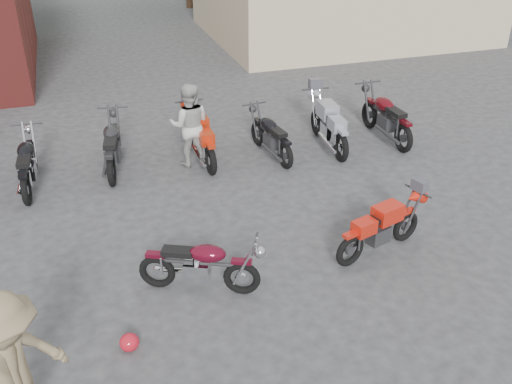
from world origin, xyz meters
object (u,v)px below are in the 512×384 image
object	(u,v)px
row_bike_6	(329,122)
helmet	(129,342)
row_bike_4	(200,135)
row_bike_5	(270,133)
row_bike_3	(112,143)
vintage_motorcycle	(201,262)
person_light	(190,125)
person_tan	(13,373)
row_bike_7	(386,114)
row_bike_2	(27,161)
sportbike	(382,225)

from	to	relation	value
row_bike_6	helmet	bearing A→B (deg)	138.57
row_bike_4	row_bike_5	size ratio (longest dim) A/B	1.10
row_bike_3	row_bike_4	distance (m)	1.88
helmet	row_bike_5	size ratio (longest dim) A/B	0.14
vintage_motorcycle	person_light	bearing A→B (deg)	104.77
vintage_motorcycle	person_tan	bearing A→B (deg)	-116.27
person_tan	row_bike_4	world-z (taller)	person_tan
vintage_motorcycle	row_bike_7	bearing A→B (deg)	63.17
row_bike_3	person_tan	bearing A→B (deg)	175.38
vintage_motorcycle	row_bike_7	size ratio (longest dim) A/B	0.84
person_tan	row_bike_6	size ratio (longest dim) A/B	0.93
row_bike_6	row_bike_7	size ratio (longest dim) A/B	0.99
person_light	row_bike_2	world-z (taller)	person_light
helmet	row_bike_5	world-z (taller)	row_bike_5
helmet	row_bike_5	xyz separation A→B (m)	(3.78, 5.12, 0.42)
vintage_motorcycle	row_bike_5	xyz separation A→B (m)	(2.58, 4.21, 0.02)
vintage_motorcycle	row_bike_4	distance (m)	4.62
vintage_motorcycle	sportbike	size ratio (longest dim) A/B	1.01
row_bike_2	row_bike_5	xyz separation A→B (m)	(5.09, -0.12, -0.03)
row_bike_3	person_light	bearing A→B (deg)	-91.10
person_light	row_bike_7	bearing A→B (deg)	-165.62
person_light	row_bike_3	distance (m)	1.68
vintage_motorcycle	row_bike_7	distance (m)	6.95
row_bike_2	row_bike_3	distance (m)	1.72
row_bike_5	row_bike_6	world-z (taller)	row_bike_6
row_bike_5	row_bike_4	bearing A→B (deg)	71.50
helmet	person_tan	world-z (taller)	person_tan
vintage_motorcycle	row_bike_5	size ratio (longest dim) A/B	0.96
row_bike_4	helmet	bearing A→B (deg)	155.72
row_bike_2	row_bike_5	bearing A→B (deg)	-87.81
row_bike_2	row_bike_7	world-z (taller)	row_bike_7
vintage_motorcycle	row_bike_5	bearing A→B (deg)	83.80
row_bike_3	vintage_motorcycle	bearing A→B (deg)	-160.79
row_bike_5	row_bike_6	bearing A→B (deg)	-95.55
person_light	row_bike_4	xyz separation A→B (m)	(0.25, 0.16, -0.32)
sportbike	row_bike_6	world-z (taller)	row_bike_6
helmet	row_bike_4	size ratio (longest dim) A/B	0.13
helmet	vintage_motorcycle	bearing A→B (deg)	37.11
row_bike_4	person_tan	bearing A→B (deg)	149.91
person_light	person_tan	xyz separation A→B (m)	(-3.24, -6.27, 0.08)
row_bike_2	row_bike_4	world-z (taller)	row_bike_4
row_bike_4	row_bike_3	bearing A→B (deg)	84.36
helmet	row_bike_3	xyz separation A→B (m)	(0.39, 5.54, 0.47)
vintage_motorcycle	row_bike_4	size ratio (longest dim) A/B	0.87
row_bike_7	row_bike_5	bearing A→B (deg)	90.25
row_bike_3	row_bike_7	size ratio (longest dim) A/B	0.96
person_tan	row_bike_7	world-z (taller)	person_tan
row_bike_6	person_light	bearing A→B (deg)	92.37
helmet	row_bike_3	distance (m)	5.58
row_bike_3	row_bike_6	bearing A→B (deg)	-85.21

